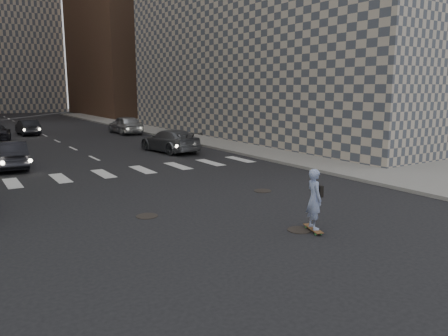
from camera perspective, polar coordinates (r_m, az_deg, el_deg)
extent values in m
plane|color=black|center=(14.21, -0.63, -6.26)|extent=(160.00, 160.00, 0.00)
cube|color=gray|center=(38.50, 2.00, 4.42)|extent=(13.00, 80.00, 0.15)
cube|color=#ADA08E|center=(40.14, 8.43, 20.22)|extent=(15.00, 33.00, 22.00)
cube|color=black|center=(31.56, 3.25, 6.61)|extent=(0.30, 18.00, 4.00)
cylinder|color=black|center=(13.00, 9.83, -7.98)|extent=(0.70, 0.70, 0.02)
cylinder|color=black|center=(14.37, -10.03, -6.20)|extent=(0.70, 0.70, 0.02)
cylinder|color=black|center=(17.62, 5.07, -2.98)|extent=(0.70, 0.70, 0.02)
cube|color=brown|center=(12.95, 11.57, -7.74)|extent=(0.51, 0.95, 0.02)
cylinder|color=green|center=(12.65, 11.86, -8.46)|extent=(0.05, 0.07, 0.06)
cylinder|color=green|center=(12.72, 12.53, -8.38)|extent=(0.05, 0.07, 0.06)
cylinder|color=green|center=(13.22, 10.62, -7.59)|extent=(0.05, 0.07, 0.06)
cylinder|color=green|center=(13.28, 11.27, -7.53)|extent=(0.05, 0.07, 0.06)
imported|color=#8DA3CD|center=(12.71, 11.71, -3.97)|extent=(0.60, 0.73, 1.74)
cube|color=black|center=(12.78, 12.40, -2.93)|extent=(0.19, 0.30, 0.33)
imported|color=black|center=(24.94, -26.12, 1.58)|extent=(1.83, 4.42, 1.42)
imported|color=#5C5E64|center=(28.49, -7.08, 3.57)|extent=(2.62, 5.22, 1.45)
imported|color=#B8BBC0|center=(40.66, -12.76, 5.55)|extent=(1.99, 4.85, 1.65)
imported|color=black|center=(42.37, -24.27, 4.87)|extent=(1.63, 4.14, 1.34)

